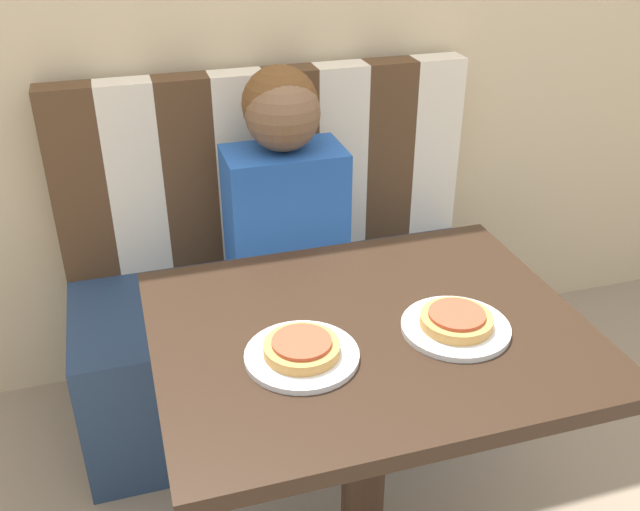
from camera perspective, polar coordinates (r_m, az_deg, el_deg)
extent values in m
cube|color=navy|center=(2.28, -2.52, -6.98)|extent=(1.27, 0.56, 0.45)
cube|color=#4C331E|center=(2.18, -18.76, 5.37)|extent=(0.16, 0.09, 0.58)
cube|color=beige|center=(2.18, -14.61, 5.96)|extent=(0.16, 0.09, 0.58)
cube|color=#4C331E|center=(2.19, -10.46, 6.53)|extent=(0.16, 0.09, 0.58)
cube|color=beige|center=(2.21, -6.35, 7.06)|extent=(0.16, 0.09, 0.58)
cube|color=#4C331E|center=(2.24, -2.34, 7.53)|extent=(0.16, 0.09, 0.58)
cube|color=beige|center=(2.28, 1.56, 7.96)|extent=(0.16, 0.09, 0.58)
cube|color=#4C331E|center=(2.34, 5.31, 8.34)|extent=(0.16, 0.09, 0.58)
cube|color=beige|center=(2.40, 8.89, 8.67)|extent=(0.16, 0.09, 0.58)
cube|color=black|center=(1.45, 3.96, -6.21)|extent=(0.86, 0.69, 0.03)
cylinder|color=black|center=(1.69, 3.52, -16.59)|extent=(0.10, 0.10, 0.71)
cube|color=#2356B2|center=(2.05, -2.79, 2.92)|extent=(0.33, 0.20, 0.42)
sphere|color=brown|center=(1.93, -3.01, 11.27)|extent=(0.20, 0.20, 0.20)
sphere|color=brown|center=(1.95, -3.21, 12.00)|extent=(0.21, 0.21, 0.21)
cylinder|color=white|center=(1.35, -1.46, -8.01)|extent=(0.22, 0.22, 0.01)
cylinder|color=white|center=(1.45, 10.79, -5.68)|extent=(0.22, 0.22, 0.01)
cylinder|color=#C68E47|center=(1.34, -1.47, -7.44)|extent=(0.14, 0.14, 0.02)
cylinder|color=#AD472D|center=(1.33, -1.48, -6.94)|extent=(0.11, 0.11, 0.01)
cylinder|color=#C68E47|center=(1.44, 10.85, -5.13)|extent=(0.14, 0.14, 0.02)
cylinder|color=#AD472D|center=(1.43, 10.90, -4.65)|extent=(0.11, 0.11, 0.01)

